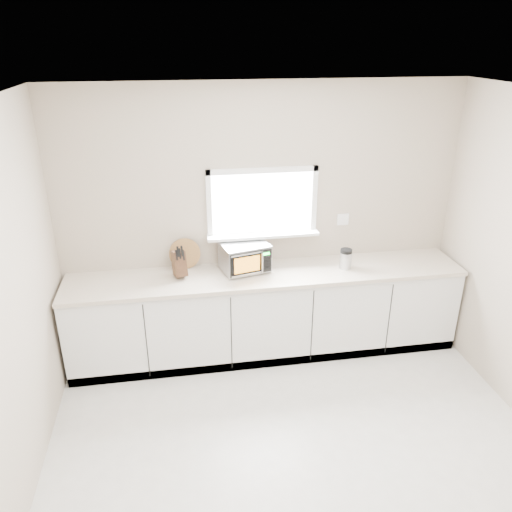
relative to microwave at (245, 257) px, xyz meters
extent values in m
plane|color=beige|center=(0.21, -1.78, -1.07)|extent=(4.00, 4.00, 0.00)
cube|color=#AFA28B|center=(0.21, 0.22, 0.28)|extent=(4.00, 0.02, 2.70)
cube|color=white|center=(0.21, 0.20, 0.48)|extent=(1.00, 0.02, 0.60)
cube|color=white|center=(0.21, 0.14, 0.16)|extent=(1.12, 0.16, 0.03)
cube|color=white|center=(0.21, 0.19, 0.81)|extent=(1.10, 0.04, 0.05)
cube|color=white|center=(0.21, 0.19, 0.16)|extent=(1.10, 0.04, 0.05)
cube|color=white|center=(-0.32, 0.19, 0.48)|extent=(0.05, 0.04, 0.70)
cube|color=white|center=(0.73, 0.19, 0.48)|extent=(0.05, 0.04, 0.70)
cube|color=white|center=(1.06, 0.21, 0.25)|extent=(0.12, 0.01, 0.12)
cube|color=silver|center=(0.21, -0.08, -0.63)|extent=(3.92, 0.60, 0.88)
cube|color=beige|center=(0.21, -0.09, -0.17)|extent=(3.92, 0.64, 0.04)
cylinder|color=black|center=(-0.15, -0.17, -0.14)|extent=(0.02, 0.02, 0.01)
cylinder|color=black|center=(-0.21, 0.09, -0.14)|extent=(0.02, 0.02, 0.01)
cylinder|color=black|center=(0.21, -0.08, -0.14)|extent=(0.02, 0.02, 0.01)
cylinder|color=black|center=(0.15, 0.18, -0.14)|extent=(0.02, 0.02, 0.01)
cube|color=#B1B3B8|center=(0.00, 0.01, 0.00)|extent=(0.51, 0.43, 0.26)
cube|color=black|center=(0.04, -0.16, 0.00)|extent=(0.42, 0.11, 0.23)
cube|color=#FFA326|center=(0.00, -0.18, 0.00)|extent=(0.25, 0.06, 0.16)
cylinder|color=silver|center=(0.15, -0.16, 0.00)|extent=(0.02, 0.02, 0.21)
cube|color=black|center=(0.19, -0.13, 0.00)|extent=(0.10, 0.03, 0.23)
cube|color=#19FF33|center=(0.19, -0.14, 0.08)|extent=(0.07, 0.02, 0.02)
cube|color=silver|center=(0.00, 0.01, 0.13)|extent=(0.51, 0.43, 0.01)
cube|color=#4B2F1A|center=(-0.64, -0.03, -0.01)|extent=(0.16, 0.25, 0.28)
cube|color=black|center=(-0.66, -0.09, 0.10)|extent=(0.03, 0.05, 0.10)
cube|color=black|center=(-0.63, -0.08, 0.11)|extent=(0.03, 0.05, 0.10)
cube|color=black|center=(-0.60, -0.07, 0.09)|extent=(0.03, 0.05, 0.10)
cube|color=black|center=(-0.64, -0.08, 0.14)|extent=(0.03, 0.05, 0.10)
cube|color=black|center=(-0.61, -0.08, 0.14)|extent=(0.03, 0.05, 0.10)
cylinder|color=#905F37|center=(-0.58, 0.16, 0.01)|extent=(0.31, 0.07, 0.31)
cylinder|color=#B1B3B8|center=(1.00, -0.11, -0.06)|extent=(0.13, 0.13, 0.17)
cylinder|color=black|center=(1.00, -0.11, 0.04)|extent=(0.12, 0.12, 0.04)
camera|label=1|loc=(-0.63, -4.43, 2.00)|focal=35.00mm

